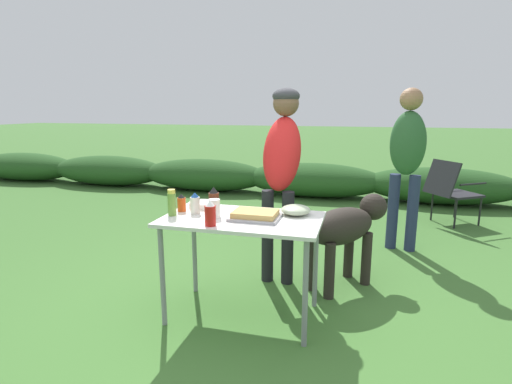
{
  "coord_description": "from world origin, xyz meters",
  "views": [
    {
      "loc": [
        0.79,
        -2.56,
        1.49
      ],
      "look_at": [
        0.06,
        0.17,
        0.89
      ],
      "focal_mm": 28.0,
      "sensor_mm": 36.0,
      "label": 1
    }
  ],
  "objects_px": {
    "ketchup_bottle": "(210,214)",
    "food_tray": "(255,215)",
    "mixing_bowl": "(296,210)",
    "standing_person_with_beanie": "(407,154)",
    "bbq_sauce_bottle": "(214,201)",
    "relish_jar": "(172,203)",
    "camp_chair_green_behind_table": "(451,188)",
    "hot_sauce_bottle": "(182,203)",
    "plate_stack": "(202,205)",
    "mayo_bottle": "(195,204)",
    "folding_table": "(242,228)",
    "standing_person_in_gray_fleece": "(282,159)",
    "dog": "(347,228)",
    "paper_cup_stack": "(214,208)"
  },
  "relations": [
    {
      "from": "food_tray",
      "to": "ketchup_bottle",
      "type": "distance_m",
      "value": 0.34
    },
    {
      "from": "mayo_bottle",
      "to": "ketchup_bottle",
      "type": "bearing_deg",
      "value": -49.52
    },
    {
      "from": "ketchup_bottle",
      "to": "hot_sauce_bottle",
      "type": "distance_m",
      "value": 0.44
    },
    {
      "from": "folding_table",
      "to": "paper_cup_stack",
      "type": "distance_m",
      "value": 0.24
    },
    {
      "from": "standing_person_in_gray_fleece",
      "to": "dog",
      "type": "xyz_separation_m",
      "value": [
        0.56,
        -0.04,
        -0.56
      ]
    },
    {
      "from": "bbq_sauce_bottle",
      "to": "ketchup_bottle",
      "type": "xyz_separation_m",
      "value": [
        0.08,
        -0.27,
        -0.01
      ]
    },
    {
      "from": "mayo_bottle",
      "to": "standing_person_with_beanie",
      "type": "bearing_deg",
      "value": 47.97
    },
    {
      "from": "paper_cup_stack",
      "to": "ketchup_bottle",
      "type": "relative_size",
      "value": 0.77
    },
    {
      "from": "food_tray",
      "to": "hot_sauce_bottle",
      "type": "bearing_deg",
      "value": 174.47
    },
    {
      "from": "standing_person_in_gray_fleece",
      "to": "paper_cup_stack",
      "type": "bearing_deg",
      "value": -109.27
    },
    {
      "from": "folding_table",
      "to": "camp_chair_green_behind_table",
      "type": "distance_m",
      "value": 3.52
    },
    {
      "from": "plate_stack",
      "to": "mayo_bottle",
      "type": "height_order",
      "value": "mayo_bottle"
    },
    {
      "from": "bbq_sauce_bottle",
      "to": "standing_person_with_beanie",
      "type": "bearing_deg",
      "value": 50.24
    },
    {
      "from": "bbq_sauce_bottle",
      "to": "camp_chair_green_behind_table",
      "type": "xyz_separation_m",
      "value": [
        2.13,
        2.91,
        -0.37
      ]
    },
    {
      "from": "paper_cup_stack",
      "to": "mayo_bottle",
      "type": "bearing_deg",
      "value": 160.07
    },
    {
      "from": "bbq_sauce_bottle",
      "to": "standing_person_in_gray_fleece",
      "type": "height_order",
      "value": "standing_person_in_gray_fleece"
    },
    {
      "from": "ketchup_bottle",
      "to": "paper_cup_stack",
      "type": "bearing_deg",
      "value": 103.48
    },
    {
      "from": "mayo_bottle",
      "to": "standing_person_in_gray_fleece",
      "type": "bearing_deg",
      "value": 56.69
    },
    {
      "from": "paper_cup_stack",
      "to": "relish_jar",
      "type": "distance_m",
      "value": 0.31
    },
    {
      "from": "paper_cup_stack",
      "to": "dog",
      "type": "bearing_deg",
      "value": 41.02
    },
    {
      "from": "mayo_bottle",
      "to": "paper_cup_stack",
      "type": "bearing_deg",
      "value": -19.93
    },
    {
      "from": "relish_jar",
      "to": "dog",
      "type": "distance_m",
      "value": 1.46
    },
    {
      "from": "mayo_bottle",
      "to": "camp_chair_green_behind_table",
      "type": "bearing_deg",
      "value": 52.3
    },
    {
      "from": "mixing_bowl",
      "to": "mayo_bottle",
      "type": "bearing_deg",
      "value": -167.31
    },
    {
      "from": "relish_jar",
      "to": "camp_chair_green_behind_table",
      "type": "height_order",
      "value": "relish_jar"
    },
    {
      "from": "bbq_sauce_bottle",
      "to": "mayo_bottle",
      "type": "bearing_deg",
      "value": -172.16
    },
    {
      "from": "paper_cup_stack",
      "to": "mixing_bowl",
      "type": "bearing_deg",
      "value": 22.46
    },
    {
      "from": "food_tray",
      "to": "plate_stack",
      "type": "height_order",
      "value": "food_tray"
    },
    {
      "from": "paper_cup_stack",
      "to": "standing_person_in_gray_fleece",
      "type": "height_order",
      "value": "standing_person_in_gray_fleece"
    },
    {
      "from": "relish_jar",
      "to": "plate_stack",
      "type": "bearing_deg",
      "value": 67.02
    },
    {
      "from": "food_tray",
      "to": "relish_jar",
      "type": "distance_m",
      "value": 0.6
    },
    {
      "from": "mixing_bowl",
      "to": "standing_person_with_beanie",
      "type": "height_order",
      "value": "standing_person_with_beanie"
    },
    {
      "from": "food_tray",
      "to": "camp_chair_green_behind_table",
      "type": "xyz_separation_m",
      "value": [
        1.81,
        2.96,
        -0.3
      ]
    },
    {
      "from": "folding_table",
      "to": "standing_person_with_beanie",
      "type": "height_order",
      "value": "standing_person_with_beanie"
    },
    {
      "from": "folding_table",
      "to": "hot_sauce_bottle",
      "type": "height_order",
      "value": "hot_sauce_bottle"
    },
    {
      "from": "folding_table",
      "to": "standing_person_in_gray_fleece",
      "type": "height_order",
      "value": "standing_person_in_gray_fleece"
    },
    {
      "from": "bbq_sauce_bottle",
      "to": "relish_jar",
      "type": "bearing_deg",
      "value": -157.72
    },
    {
      "from": "folding_table",
      "to": "standing_person_in_gray_fleece",
      "type": "relative_size",
      "value": 0.67
    },
    {
      "from": "standing_person_in_gray_fleece",
      "to": "dog",
      "type": "bearing_deg",
      "value": -1.45
    },
    {
      "from": "folding_table",
      "to": "camp_chair_green_behind_table",
      "type": "bearing_deg",
      "value": 57.07
    },
    {
      "from": "bbq_sauce_bottle",
      "to": "mixing_bowl",
      "type": "bearing_deg",
      "value": 13.84
    },
    {
      "from": "mayo_bottle",
      "to": "mixing_bowl",
      "type": "bearing_deg",
      "value": 12.69
    },
    {
      "from": "ketchup_bottle",
      "to": "food_tray",
      "type": "bearing_deg",
      "value": 43.96
    },
    {
      "from": "hot_sauce_bottle",
      "to": "standing_person_with_beanie",
      "type": "relative_size",
      "value": 0.08
    },
    {
      "from": "mixing_bowl",
      "to": "standing_person_with_beanie",
      "type": "bearing_deg",
      "value": 61.2
    },
    {
      "from": "standing_person_with_beanie",
      "to": "ketchup_bottle",
      "type": "bearing_deg",
      "value": -112.86
    },
    {
      "from": "mayo_bottle",
      "to": "relish_jar",
      "type": "xyz_separation_m",
      "value": [
        -0.14,
        -0.09,
        0.02
      ]
    },
    {
      "from": "mayo_bottle",
      "to": "ketchup_bottle",
      "type": "relative_size",
      "value": 0.92
    },
    {
      "from": "paper_cup_stack",
      "to": "mayo_bottle",
      "type": "height_order",
      "value": "mayo_bottle"
    },
    {
      "from": "standing_person_with_beanie",
      "to": "camp_chair_green_behind_table",
      "type": "relative_size",
      "value": 2.02
    }
  ]
}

